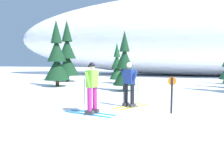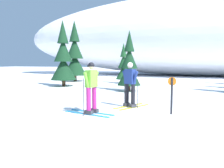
{
  "view_description": "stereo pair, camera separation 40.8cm",
  "coord_description": "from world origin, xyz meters",
  "px_view_note": "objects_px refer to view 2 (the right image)",
  "views": [
    {
      "loc": [
        1.68,
        -7.58,
        1.73
      ],
      "look_at": [
        -0.57,
        0.06,
        0.95
      ],
      "focal_mm": 36.29,
      "sensor_mm": 36.0,
      "label": 1
    },
    {
      "loc": [
        2.07,
        -7.46,
        1.73
      ],
      "look_at": [
        -0.57,
        0.06,
        0.95
      ],
      "focal_mm": 36.29,
      "sensor_mm": 36.0,
      "label": 2
    }
  ],
  "objects_px": {
    "pine_tree_far_left": "(75,56)",
    "pine_tree_center": "(129,66)",
    "pine_tree_center_left": "(124,66)",
    "skier_lime_jacket": "(91,87)",
    "trail_marker_post": "(172,93)",
    "skier_navy_jacket": "(130,84)",
    "pine_tree_left": "(63,59)"
  },
  "relations": [
    {
      "from": "pine_tree_left",
      "to": "pine_tree_center",
      "type": "bearing_deg",
      "value": -12.37
    },
    {
      "from": "skier_lime_jacket",
      "to": "trail_marker_post",
      "type": "bearing_deg",
      "value": 18.46
    },
    {
      "from": "skier_lime_jacket",
      "to": "trail_marker_post",
      "type": "xyz_separation_m",
      "value": [
        2.52,
        0.84,
        -0.18
      ]
    },
    {
      "from": "skier_navy_jacket",
      "to": "pine_tree_center",
      "type": "distance_m",
      "value": 4.82
    },
    {
      "from": "pine_tree_far_left",
      "to": "pine_tree_left",
      "type": "relative_size",
      "value": 1.16
    },
    {
      "from": "skier_lime_jacket",
      "to": "skier_navy_jacket",
      "type": "relative_size",
      "value": 1.07
    },
    {
      "from": "skier_navy_jacket",
      "to": "trail_marker_post",
      "type": "relative_size",
      "value": 1.38
    },
    {
      "from": "pine_tree_far_left",
      "to": "pine_tree_center_left",
      "type": "distance_m",
      "value": 4.71
    },
    {
      "from": "trail_marker_post",
      "to": "pine_tree_center",
      "type": "bearing_deg",
      "value": 118.57
    },
    {
      "from": "skier_lime_jacket",
      "to": "pine_tree_center_left",
      "type": "bearing_deg",
      "value": 100.83
    },
    {
      "from": "skier_navy_jacket",
      "to": "pine_tree_center",
      "type": "relative_size",
      "value": 0.48
    },
    {
      "from": "skier_lime_jacket",
      "to": "trail_marker_post",
      "type": "distance_m",
      "value": 2.67
    },
    {
      "from": "skier_navy_jacket",
      "to": "pine_tree_far_left",
      "type": "relative_size",
      "value": 0.32
    },
    {
      "from": "pine_tree_far_left",
      "to": "pine_tree_center_left",
      "type": "xyz_separation_m",
      "value": [
        4.61,
        -0.39,
        -0.88
      ]
    },
    {
      "from": "pine_tree_left",
      "to": "trail_marker_post",
      "type": "height_order",
      "value": "pine_tree_left"
    },
    {
      "from": "skier_navy_jacket",
      "to": "trail_marker_post",
      "type": "xyz_separation_m",
      "value": [
        1.59,
        -0.65,
        -0.18
      ]
    },
    {
      "from": "skier_lime_jacket",
      "to": "pine_tree_center_left",
      "type": "distance_m",
      "value": 10.96
    },
    {
      "from": "pine_tree_center_left",
      "to": "pine_tree_far_left",
      "type": "bearing_deg",
      "value": 175.2
    },
    {
      "from": "pine_tree_center",
      "to": "trail_marker_post",
      "type": "distance_m",
      "value": 6.04
    },
    {
      "from": "pine_tree_left",
      "to": "pine_tree_center_left",
      "type": "xyz_separation_m",
      "value": [
        3.39,
        3.53,
        -0.58
      ]
    },
    {
      "from": "skier_lime_jacket",
      "to": "pine_tree_center",
      "type": "distance_m",
      "value": 6.14
    },
    {
      "from": "pine_tree_far_left",
      "to": "pine_tree_center",
      "type": "bearing_deg",
      "value": -38.52
    },
    {
      "from": "skier_lime_jacket",
      "to": "pine_tree_center",
      "type": "height_order",
      "value": "pine_tree_center"
    },
    {
      "from": "skier_lime_jacket",
      "to": "pine_tree_far_left",
      "type": "relative_size",
      "value": 0.34
    },
    {
      "from": "skier_navy_jacket",
      "to": "pine_tree_center_left",
      "type": "distance_m",
      "value": 9.74
    },
    {
      "from": "skier_navy_jacket",
      "to": "trail_marker_post",
      "type": "distance_m",
      "value": 1.73
    },
    {
      "from": "pine_tree_left",
      "to": "skier_navy_jacket",
      "type": "bearing_deg",
      "value": -41.91
    },
    {
      "from": "pine_tree_left",
      "to": "pine_tree_center_left",
      "type": "relative_size",
      "value": 1.43
    },
    {
      "from": "pine_tree_far_left",
      "to": "pine_tree_left",
      "type": "distance_m",
      "value": 4.11
    },
    {
      "from": "skier_lime_jacket",
      "to": "pine_tree_left",
      "type": "height_order",
      "value": "pine_tree_left"
    },
    {
      "from": "pine_tree_center_left",
      "to": "pine_tree_center",
      "type": "bearing_deg",
      "value": -69.77
    },
    {
      "from": "pine_tree_center",
      "to": "trail_marker_post",
      "type": "height_order",
      "value": "pine_tree_center"
    }
  ]
}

